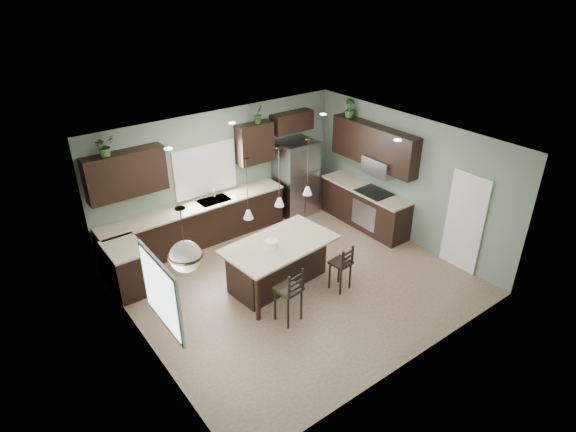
# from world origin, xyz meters

# --- Properties ---
(ground) EXTENTS (6.00, 6.00, 0.00)m
(ground) POSITION_xyz_m (0.00, 0.00, 0.00)
(ground) COLOR #9E8466
(ground) RESTS_ON ground
(pantry_door) EXTENTS (0.04, 0.82, 2.04)m
(pantry_door) POSITION_xyz_m (2.98, -1.55, 1.02)
(pantry_door) COLOR white
(pantry_door) RESTS_ON ground
(window_back) EXTENTS (1.35, 0.02, 1.00)m
(window_back) POSITION_xyz_m (-0.40, 2.73, 1.55)
(window_back) COLOR white
(window_back) RESTS_ON room_shell
(window_left) EXTENTS (0.02, 1.10, 1.00)m
(window_left) POSITION_xyz_m (-2.98, -0.80, 1.55)
(window_left) COLOR white
(window_left) RESTS_ON room_shell
(left_return_cabs) EXTENTS (0.60, 0.90, 0.90)m
(left_return_cabs) POSITION_xyz_m (-2.70, 1.70, 0.45)
(left_return_cabs) COLOR black
(left_return_cabs) RESTS_ON ground
(left_return_countertop) EXTENTS (0.66, 0.96, 0.04)m
(left_return_countertop) POSITION_xyz_m (-2.68, 1.70, 0.92)
(left_return_countertop) COLOR beige
(left_return_countertop) RESTS_ON left_return_cabs
(back_lower_cabs) EXTENTS (4.20, 0.60, 0.90)m
(back_lower_cabs) POSITION_xyz_m (-0.85, 2.45, 0.45)
(back_lower_cabs) COLOR black
(back_lower_cabs) RESTS_ON ground
(back_countertop) EXTENTS (4.20, 0.66, 0.04)m
(back_countertop) POSITION_xyz_m (-0.85, 2.43, 0.92)
(back_countertop) COLOR beige
(back_countertop) RESTS_ON back_lower_cabs
(sink_inset) EXTENTS (0.70, 0.45, 0.01)m
(sink_inset) POSITION_xyz_m (-0.40, 2.43, 0.94)
(sink_inset) COLOR gray
(sink_inset) RESTS_ON back_countertop
(faucet) EXTENTS (0.02, 0.02, 0.28)m
(faucet) POSITION_xyz_m (-0.40, 2.40, 1.08)
(faucet) COLOR silver
(faucet) RESTS_ON back_countertop
(back_upper_left) EXTENTS (1.55, 0.34, 0.90)m
(back_upper_left) POSITION_xyz_m (-2.15, 2.58, 1.95)
(back_upper_left) COLOR black
(back_upper_left) RESTS_ON room_shell
(back_upper_right) EXTENTS (0.85, 0.34, 0.90)m
(back_upper_right) POSITION_xyz_m (0.80, 2.58, 1.95)
(back_upper_right) COLOR black
(back_upper_right) RESTS_ON room_shell
(fridge_header) EXTENTS (1.05, 0.34, 0.45)m
(fridge_header) POSITION_xyz_m (1.85, 2.58, 2.25)
(fridge_header) COLOR black
(fridge_header) RESTS_ON room_shell
(right_lower_cabs) EXTENTS (0.60, 2.35, 0.90)m
(right_lower_cabs) POSITION_xyz_m (2.70, 0.87, 0.45)
(right_lower_cabs) COLOR black
(right_lower_cabs) RESTS_ON ground
(right_countertop) EXTENTS (0.66, 2.35, 0.04)m
(right_countertop) POSITION_xyz_m (2.68, 0.87, 0.92)
(right_countertop) COLOR beige
(right_countertop) RESTS_ON right_lower_cabs
(cooktop) EXTENTS (0.58, 0.75, 0.02)m
(cooktop) POSITION_xyz_m (2.68, 0.60, 0.94)
(cooktop) COLOR black
(cooktop) RESTS_ON right_countertop
(wall_oven_front) EXTENTS (0.01, 0.72, 0.60)m
(wall_oven_front) POSITION_xyz_m (2.40, 0.60, 0.45)
(wall_oven_front) COLOR gray
(wall_oven_front) RESTS_ON right_lower_cabs
(right_upper_cabs) EXTENTS (0.34, 2.35, 0.90)m
(right_upper_cabs) POSITION_xyz_m (2.83, 0.87, 1.95)
(right_upper_cabs) COLOR black
(right_upper_cabs) RESTS_ON room_shell
(microwave) EXTENTS (0.40, 0.75, 0.40)m
(microwave) POSITION_xyz_m (2.78, 0.60, 1.55)
(microwave) COLOR gray
(microwave) RESTS_ON right_upper_cabs
(refrigerator) EXTENTS (0.90, 0.74, 1.85)m
(refrigerator) POSITION_xyz_m (1.80, 2.35, 0.93)
(refrigerator) COLOR gray
(refrigerator) RESTS_ON ground
(kitchen_island) EXTENTS (2.20, 1.39, 0.92)m
(kitchen_island) POSITION_xyz_m (-0.30, 0.12, 0.46)
(kitchen_island) COLOR black
(kitchen_island) RESTS_ON ground
(serving_dish) EXTENTS (0.24, 0.24, 0.14)m
(serving_dish) POSITION_xyz_m (-0.50, 0.10, 0.99)
(serving_dish) COLOR white
(serving_dish) RESTS_ON kitchen_island
(bar_stool_left) EXTENTS (0.45, 0.45, 1.08)m
(bar_stool_left) POSITION_xyz_m (-0.81, -0.81, 0.54)
(bar_stool_left) COLOR black
(bar_stool_left) RESTS_ON ground
(bar_stool_right) EXTENTS (0.40, 0.40, 0.96)m
(bar_stool_right) POSITION_xyz_m (0.53, -0.67, 0.48)
(bar_stool_right) COLOR black
(bar_stool_right) RESTS_ON ground
(pendant_left) EXTENTS (0.17, 0.17, 1.10)m
(pendant_left) POSITION_xyz_m (-1.00, 0.05, 2.25)
(pendant_left) COLOR white
(pendant_left) RESTS_ON room_shell
(pendant_center) EXTENTS (0.17, 0.17, 1.10)m
(pendant_center) POSITION_xyz_m (-0.30, 0.12, 2.25)
(pendant_center) COLOR white
(pendant_center) RESTS_ON room_shell
(pendant_right) EXTENTS (0.17, 0.17, 1.10)m
(pendant_right) POSITION_xyz_m (0.39, 0.19, 2.25)
(pendant_right) COLOR white
(pendant_right) RESTS_ON room_shell
(chandelier) EXTENTS (0.48, 0.48, 0.97)m
(chandelier) POSITION_xyz_m (-2.60, -0.91, 2.32)
(chandelier) COLOR beige
(chandelier) RESTS_ON room_shell
(plant_back_left) EXTENTS (0.43, 0.40, 0.39)m
(plant_back_left) POSITION_xyz_m (-2.46, 2.55, 2.59)
(plant_back_left) COLOR #314D21
(plant_back_left) RESTS_ON back_upper_left
(plant_back_right) EXTENTS (0.28, 0.25, 0.41)m
(plant_back_right) POSITION_xyz_m (0.90, 2.55, 2.60)
(plant_back_right) COLOR #2D5123
(plant_back_right) RESTS_ON back_upper_right
(plant_right_wall) EXTENTS (0.30, 0.30, 0.42)m
(plant_right_wall) POSITION_xyz_m (2.80, 1.67, 2.61)
(plant_right_wall) COLOR #2B5A27
(plant_right_wall) RESTS_ON right_upper_cabs
(room_shell) EXTENTS (6.00, 6.00, 6.00)m
(room_shell) POSITION_xyz_m (0.00, 0.00, 1.70)
(room_shell) COLOR slate
(room_shell) RESTS_ON ground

